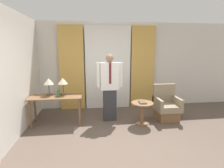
{
  "coord_description": "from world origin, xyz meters",
  "views": [
    {
      "loc": [
        -0.54,
        -2.8,
        1.9
      ],
      "look_at": [
        -0.02,
        1.46,
        1.02
      ],
      "focal_mm": 28.0,
      "sensor_mm": 36.0,
      "label": 1
    }
  ],
  "objects": [
    {
      "name": "ground_plane",
      "position": [
        0.0,
        0.0,
        0.0
      ],
      "size": [
        16.0,
        16.0,
        0.0
      ],
      "primitive_type": "plane",
      "color": "brown"
    },
    {
      "name": "wall_back",
      "position": [
        0.0,
        2.77,
        1.35
      ],
      "size": [
        10.0,
        0.06,
        2.7
      ],
      "color": "silver",
      "rests_on": "ground_plane"
    },
    {
      "name": "curtain_sheer_center",
      "position": [
        0.0,
        2.64,
        1.29
      ],
      "size": [
        1.41,
        0.06,
        2.58
      ],
      "color": "white",
      "rests_on": "ground_plane"
    },
    {
      "name": "curtain_drape_left",
      "position": [
        -1.12,
        2.64,
        1.29
      ],
      "size": [
        0.75,
        0.06,
        2.58
      ],
      "color": "gold",
      "rests_on": "ground_plane"
    },
    {
      "name": "curtain_drape_right",
      "position": [
        1.12,
        2.64,
        1.29
      ],
      "size": [
        0.75,
        0.06,
        2.58
      ],
      "color": "gold",
      "rests_on": "ground_plane"
    },
    {
      "name": "desk",
      "position": [
        -1.43,
        1.55,
        0.61
      ],
      "size": [
        1.29,
        0.52,
        0.72
      ],
      "color": "brown",
      "rests_on": "ground_plane"
    },
    {
      "name": "table_lamp_left",
      "position": [
        -1.6,
        1.67,
        1.05
      ],
      "size": [
        0.24,
        0.24,
        0.44
      ],
      "color": "#4C4238",
      "rests_on": "desk"
    },
    {
      "name": "table_lamp_right",
      "position": [
        -1.25,
        1.67,
        1.05
      ],
      "size": [
        0.24,
        0.24,
        0.44
      ],
      "color": "#4C4238",
      "rests_on": "desk"
    },
    {
      "name": "bottle_near_edge",
      "position": [
        -1.36,
        1.52,
        0.8
      ],
      "size": [
        0.07,
        0.07,
        0.2
      ],
      "color": "#336638",
      "rests_on": "desk"
    },
    {
      "name": "person",
      "position": [
        -0.06,
        1.61,
        0.95
      ],
      "size": [
        0.68,
        0.22,
        1.75
      ],
      "color": "#2D2D33",
      "rests_on": "ground_plane"
    },
    {
      "name": "armchair",
      "position": [
        1.46,
        1.48,
        0.34
      ],
      "size": [
        0.61,
        0.61,
        0.94
      ],
      "color": "brown",
      "rests_on": "ground_plane"
    },
    {
      "name": "side_table",
      "position": [
        0.72,
        1.25,
        0.39
      ],
      "size": [
        0.55,
        0.55,
        0.57
      ],
      "color": "brown",
      "rests_on": "ground_plane"
    },
    {
      "name": "book",
      "position": [
        0.72,
        1.22,
        0.59
      ],
      "size": [
        0.17,
        0.23,
        0.03
      ],
      "color": "brown",
      "rests_on": "side_table"
    }
  ]
}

